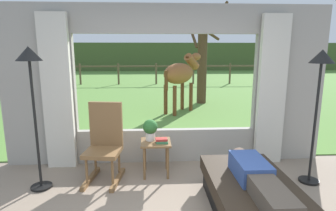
# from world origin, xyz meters

# --- Properties ---
(back_wall_with_window) EXTENTS (5.20, 0.12, 2.55)m
(back_wall_with_window) POSITION_xyz_m (0.00, 2.26, 1.25)
(back_wall_with_window) COLOR #9E998E
(back_wall_with_window) RESTS_ON ground_plane
(curtain_panel_left) EXTENTS (0.44, 0.10, 2.40)m
(curtain_panel_left) POSITION_xyz_m (-1.69, 2.12, 1.20)
(curtain_panel_left) COLOR beige
(curtain_panel_left) RESTS_ON ground_plane
(curtain_panel_right) EXTENTS (0.44, 0.10, 2.40)m
(curtain_panel_right) POSITION_xyz_m (1.69, 2.12, 1.20)
(curtain_panel_right) COLOR beige
(curtain_panel_right) RESTS_ON ground_plane
(outdoor_pasture_lawn) EXTENTS (36.00, 21.68, 0.02)m
(outdoor_pasture_lawn) POSITION_xyz_m (0.00, 13.16, 0.01)
(outdoor_pasture_lawn) COLOR #568438
(outdoor_pasture_lawn) RESTS_ON ground_plane
(distant_hill_ridge) EXTENTS (36.00, 2.00, 2.40)m
(distant_hill_ridge) POSITION_xyz_m (0.00, 23.00, 1.20)
(distant_hill_ridge) COLOR #45572C
(distant_hill_ridge) RESTS_ON ground_plane
(recliner_sofa) EXTENTS (0.90, 1.70, 0.42)m
(recliner_sofa) POSITION_xyz_m (0.88, 0.56, 0.22)
(recliner_sofa) COLOR black
(recliner_sofa) RESTS_ON ground_plane
(reclining_person) EXTENTS (0.34, 1.43, 0.22)m
(reclining_person) POSITION_xyz_m (0.88, 0.51, 0.52)
(reclining_person) COLOR #334C8C
(reclining_person) RESTS_ON recliner_sofa
(rocking_chair) EXTENTS (0.55, 0.74, 1.12)m
(rocking_chair) POSITION_xyz_m (-0.92, 1.66, 0.55)
(rocking_chair) COLOR brown
(rocking_chair) RESTS_ON ground_plane
(side_table) EXTENTS (0.44, 0.44, 0.52)m
(side_table) POSITION_xyz_m (-0.19, 1.74, 0.43)
(side_table) COLOR brown
(side_table) RESTS_ON ground_plane
(potted_plant) EXTENTS (0.22, 0.22, 0.32)m
(potted_plant) POSITION_xyz_m (-0.27, 1.80, 0.70)
(potted_plant) COLOR silver
(potted_plant) RESTS_ON side_table
(book_stack) EXTENTS (0.19, 0.15, 0.06)m
(book_stack) POSITION_xyz_m (-0.10, 1.68, 0.55)
(book_stack) COLOR #337247
(book_stack) RESTS_ON side_table
(floor_lamp_left) EXTENTS (0.32, 0.32, 1.90)m
(floor_lamp_left) POSITION_xyz_m (-1.76, 1.41, 1.54)
(floor_lamp_left) COLOR black
(floor_lamp_left) RESTS_ON ground_plane
(floor_lamp_right) EXTENTS (0.32, 0.32, 1.86)m
(floor_lamp_right) POSITION_xyz_m (2.00, 1.36, 1.50)
(floor_lamp_right) COLOR black
(floor_lamp_right) RESTS_ON ground_plane
(horse) EXTENTS (1.45, 1.60, 1.73)m
(horse) POSITION_xyz_m (0.60, 5.90, 1.16)
(horse) COLOR brown
(horse) RESTS_ON outdoor_pasture_lawn
(pasture_tree) EXTENTS (1.30, 1.27, 3.35)m
(pasture_tree) POSITION_xyz_m (1.49, 7.25, 1.45)
(pasture_tree) COLOR #4C3823
(pasture_tree) RESTS_ON outdoor_pasture_lawn
(pasture_fence_line) EXTENTS (16.10, 0.10, 1.10)m
(pasture_fence_line) POSITION_xyz_m (0.00, 12.68, 0.74)
(pasture_fence_line) COLOR brown
(pasture_fence_line) RESTS_ON outdoor_pasture_lawn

